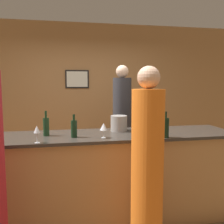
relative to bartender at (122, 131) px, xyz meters
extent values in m
plane|color=brown|center=(-0.50, -0.84, -0.92)|extent=(14.00, 14.00, 0.00)
cube|color=#A37547|center=(-0.50, 1.10, 0.48)|extent=(8.00, 0.06, 2.80)
cube|color=black|center=(-0.63, 1.06, 0.83)|extent=(0.44, 0.02, 0.34)
cube|color=silver|center=(-0.63, 1.05, 0.83)|extent=(0.39, 0.00, 0.29)
cube|color=#B27F4C|center=(-0.50, -0.84, -0.41)|extent=(3.34, 0.70, 1.03)
cube|color=#332D28|center=(-0.50, -0.84, 0.13)|extent=(3.40, 0.76, 0.04)
cylinder|color=#2D2D33|center=(0.00, 0.00, -0.05)|extent=(0.28, 0.28, 1.75)
sphere|color=beige|center=(0.00, 0.00, 0.93)|extent=(0.19, 0.19, 0.19)
cylinder|color=orange|center=(-0.12, -1.57, -0.12)|extent=(0.30, 0.30, 1.61)
sphere|color=tan|center=(-0.12, -1.57, 0.80)|extent=(0.21, 0.21, 0.21)
cylinder|color=#19381E|center=(-1.08, -0.82, 0.25)|extent=(0.07, 0.07, 0.21)
cylinder|color=#19381E|center=(-1.08, -0.82, 0.39)|extent=(0.03, 0.03, 0.08)
cylinder|color=black|center=(0.22, -1.17, 0.25)|extent=(0.08, 0.08, 0.22)
cylinder|color=black|center=(0.22, -1.17, 0.40)|extent=(0.03, 0.03, 0.07)
cylinder|color=black|center=(-0.77, -0.97, 0.24)|extent=(0.07, 0.07, 0.19)
cylinder|color=black|center=(-0.77, -0.97, 0.37)|extent=(0.03, 0.03, 0.07)
cylinder|color=#9E9993|center=(-0.20, -0.69, 0.24)|extent=(0.21, 0.21, 0.20)
cylinder|color=silver|center=(-1.15, -1.17, 0.15)|extent=(0.05, 0.05, 0.00)
cylinder|color=silver|center=(-1.15, -1.17, 0.20)|extent=(0.01, 0.01, 0.10)
cone|color=silver|center=(-1.15, -1.17, 0.29)|extent=(0.07, 0.07, 0.07)
cylinder|color=silver|center=(-0.46, -1.06, 0.15)|extent=(0.05, 0.05, 0.00)
cylinder|color=silver|center=(-0.46, -1.06, 0.19)|extent=(0.01, 0.01, 0.08)
cone|color=silver|center=(-0.46, -1.06, 0.27)|extent=(0.08, 0.08, 0.08)
camera|label=1|loc=(-0.87, -3.73, 0.74)|focal=40.00mm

